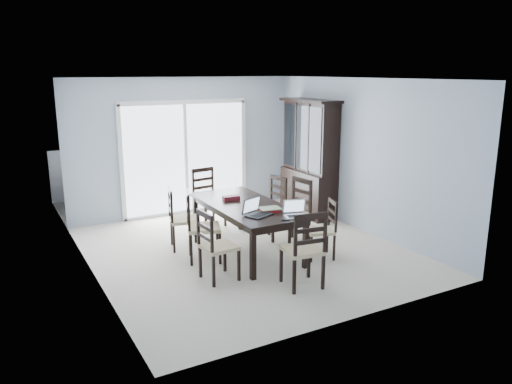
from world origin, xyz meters
TOP-DOWN VIEW (x-y plane):
  - floor at (0.00, 0.00)m, footprint 5.00×5.00m
  - ceiling at (0.00, 0.00)m, footprint 5.00×5.00m
  - back_wall at (0.00, 2.50)m, footprint 4.50×0.02m
  - wall_left at (-2.25, 0.00)m, footprint 0.02×5.00m
  - wall_right at (2.25, 0.00)m, footprint 0.02×5.00m
  - balcony at (0.00, 3.50)m, footprint 4.50×2.00m
  - railing at (0.00, 4.50)m, footprint 4.50×0.06m
  - dining_table at (0.00, 0.00)m, footprint 1.00×2.20m
  - china_hutch at (2.02, 1.25)m, footprint 0.50×1.38m
  - sliding_door at (0.00, 2.48)m, footprint 2.52×0.05m
  - chair_left_near at (-0.90, -0.78)m, footprint 0.46×0.45m
  - chair_left_mid at (-0.79, 0.01)m, footprint 0.59×0.58m
  - chair_left_far at (-0.86, 0.62)m, footprint 0.52×0.51m
  - chair_right_near at (0.92, -0.79)m, footprint 0.50×0.49m
  - chair_right_mid at (0.90, -0.02)m, footprint 0.53×0.52m
  - chair_right_far at (0.93, 0.73)m, footprint 0.49×0.48m
  - chair_end_near at (0.03, -1.57)m, footprint 0.51×0.52m
  - chair_end_far at (0.03, 1.58)m, footprint 0.50×0.51m
  - laptop_dark at (-0.12, -0.64)m, footprint 0.42×0.36m
  - laptop_silver at (0.31, -0.93)m, footprint 0.38×0.31m
  - book_stack at (0.12, -0.50)m, footprint 0.33×0.27m
  - cell_phone at (0.08, -1.00)m, footprint 0.13×0.09m
  - game_box at (-0.08, 0.33)m, footprint 0.27×0.16m
  - hot_tub at (-0.49, 3.52)m, footprint 1.78×1.62m

SIDE VIEW (x-z plane):
  - balcony at x=0.00m, z-range -0.10..0.00m
  - floor at x=0.00m, z-range 0.00..0.00m
  - hot_tub at x=-0.49m, z-range 0.00..0.86m
  - chair_right_near at x=0.92m, z-range 0.03..1.04m
  - railing at x=0.00m, z-range 0.00..1.10m
  - chair_right_far at x=0.93m, z-range 0.03..1.11m
  - chair_left_near at x=-0.90m, z-range 0.03..1.14m
  - chair_left_far at x=-0.86m, z-range 0.03..1.15m
  - chair_end_far at x=0.03m, z-range 0.03..1.22m
  - chair_end_near at x=0.03m, z-range 0.03..1.23m
  - chair_right_mid at x=0.90m, z-range 0.04..1.24m
  - chair_left_mid at x=-0.79m, z-range 0.04..1.24m
  - dining_table at x=0.00m, z-range 0.30..1.05m
  - cell_phone at x=0.08m, z-range 0.75..0.76m
  - book_stack at x=0.12m, z-range 0.75..0.80m
  - game_box at x=-0.08m, z-range 0.75..0.81m
  - laptop_silver at x=0.31m, z-range 0.69..0.92m
  - laptop_dark at x=-0.12m, z-range 0.69..0.93m
  - china_hutch at x=2.02m, z-range -0.03..2.17m
  - sliding_door at x=0.00m, z-range 0.00..2.18m
  - back_wall at x=0.00m, z-range 0.00..2.60m
  - wall_left at x=-2.25m, z-range 0.00..2.60m
  - wall_right at x=2.25m, z-range 0.00..2.60m
  - ceiling at x=0.00m, z-range 2.60..2.60m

